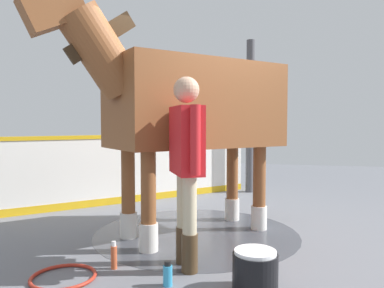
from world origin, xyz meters
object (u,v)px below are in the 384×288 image
Objects in this scene: wash_bucket at (255,271)px; bottle_shampoo at (168,274)px; horse at (188,106)px; handler at (186,157)px; hose_coil at (63,277)px; bottle_spray at (114,256)px.

bottle_shampoo is (-0.71, -0.08, -0.07)m from wash_bucket.
horse reaches higher than wash_bucket.
horse is 1.15m from handler.
hose_coil is (-0.73, -1.51, -1.54)m from horse.
wash_bucket is (0.91, -1.34, -1.40)m from horse.
bottle_shampoo is at bearing -125.64° from handler.
horse is 2.28m from hose_coil.
handler is 1.15m from wash_bucket.
handler is 1.50m from hose_coil.
horse is 1.54× the size of handler.
bottle_shampoo is (-0.05, -0.42, -0.95)m from handler.
handler is 4.83× the size of wash_bucket.
hose_coil is at bearing 178.73° from handler.
handler reaches higher than wash_bucket.
horse reaches higher than bottle_spray.
wash_bucket is (0.66, -0.34, -0.88)m from handler.
handler is 1.04m from bottle_shampoo.
bottle_spray is (-0.65, -0.19, -0.92)m from handler.
bottle_spray is at bearing 158.84° from bottle_shampoo.
horse is at bearing 97.77° from bottle_shampoo.
bottle_shampoo is 0.64m from bottle_spray.
wash_bucket is at bearing 6.49° from bottle_shampoo.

